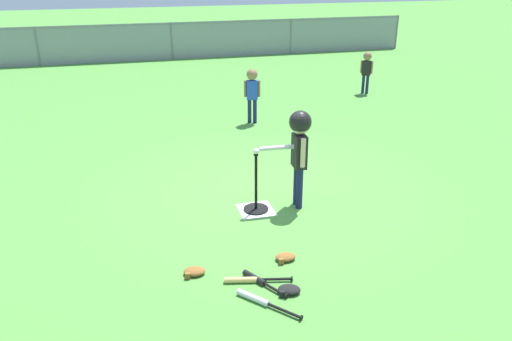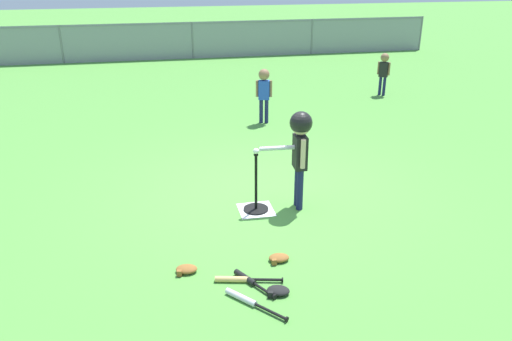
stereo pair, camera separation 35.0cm
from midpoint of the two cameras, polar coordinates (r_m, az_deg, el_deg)
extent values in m
plane|color=#51933D|center=(7.00, -0.63, -2.37)|extent=(60.00, 60.00, 0.00)
cube|color=white|center=(6.49, -1.55, -4.47)|extent=(0.44, 0.44, 0.01)
cylinder|color=black|center=(6.49, -1.55, -4.40)|extent=(0.32, 0.32, 0.03)
cylinder|color=black|center=(6.32, -1.59, -1.29)|extent=(0.04, 0.04, 0.75)
cylinder|color=black|center=(6.18, -1.62, 1.78)|extent=(0.06, 0.06, 0.02)
sphere|color=white|center=(6.16, -1.63, 2.19)|extent=(0.07, 0.07, 0.07)
cylinder|color=#191E4C|center=(6.44, 3.38, -2.07)|extent=(0.09, 0.09, 0.55)
cylinder|color=#191E4C|center=(6.54, 3.09, -1.63)|extent=(0.09, 0.09, 0.55)
cube|color=black|center=(6.30, 3.33, 2.19)|extent=(0.16, 0.25, 0.43)
cylinder|color=beige|center=(6.15, 3.72, 1.97)|extent=(0.06, 0.06, 0.37)
cylinder|color=beige|center=(6.43, 2.97, 2.92)|extent=(0.06, 0.06, 0.37)
sphere|color=beige|center=(6.19, 3.40, 5.21)|extent=(0.24, 0.24, 0.24)
sphere|color=black|center=(6.18, 3.41, 5.48)|extent=(0.28, 0.28, 0.28)
cylinder|color=silver|center=(6.23, 1.48, 2.63)|extent=(0.60, 0.09, 0.06)
cylinder|color=#191E4C|center=(12.41, 11.67, 9.49)|extent=(0.07, 0.07, 0.44)
cylinder|color=#191E4C|center=(12.43, 11.22, 9.54)|extent=(0.07, 0.07, 0.44)
cube|color=black|center=(12.34, 11.59, 11.28)|extent=(0.23, 0.21, 0.34)
cylinder|color=#8C6647|center=(12.31, 12.16, 11.32)|extent=(0.05, 0.05, 0.29)
cylinder|color=#8C6647|center=(12.36, 11.03, 11.45)|extent=(0.05, 0.05, 0.29)
sphere|color=#8C6647|center=(12.29, 11.69, 12.54)|extent=(0.20, 0.20, 0.20)
cylinder|color=#191E4C|center=(9.90, -1.15, 6.72)|extent=(0.07, 0.07, 0.47)
cylinder|color=#191E4C|center=(9.90, -1.76, 6.71)|extent=(0.07, 0.07, 0.47)
cube|color=#2347B7|center=(9.79, -1.48, 9.08)|extent=(0.24, 0.17, 0.37)
cylinder|color=#8C6647|center=(9.79, -0.70, 9.24)|extent=(0.05, 0.05, 0.32)
cylinder|color=#8C6647|center=(9.79, -2.26, 9.22)|extent=(0.05, 0.05, 0.32)
sphere|color=#8C6647|center=(9.73, -1.49, 10.80)|extent=(0.21, 0.21, 0.21)
cylinder|color=silver|center=(4.90, -2.47, -14.20)|extent=(0.27, 0.30, 0.06)
cylinder|color=black|center=(4.74, 1.05, -15.62)|extent=(0.25, 0.28, 0.03)
cylinder|color=black|center=(4.67, 2.92, -16.34)|extent=(0.05, 0.04, 0.05)
cylinder|color=#DBB266|center=(5.13, -3.67, -12.27)|extent=(0.34, 0.14, 0.06)
cylinder|color=black|center=(5.13, 0.17, -12.22)|extent=(0.33, 0.11, 0.03)
cylinder|color=black|center=(5.14, 2.09, -12.17)|extent=(0.03, 0.05, 0.05)
cylinder|color=black|center=(5.16, -2.18, -12.05)|extent=(0.19, 0.28, 0.06)
cylinder|color=black|center=(4.99, 0.14, -13.36)|extent=(0.17, 0.26, 0.03)
cylinder|color=black|center=(4.91, 1.36, -14.03)|extent=(0.05, 0.04, 0.05)
ellipsoid|color=brown|center=(5.46, 1.50, -9.77)|extent=(0.23, 0.17, 0.07)
cube|color=brown|center=(5.39, 1.00, -10.25)|extent=(0.05, 0.04, 0.06)
ellipsoid|color=black|center=(4.99, 1.72, -13.34)|extent=(0.26, 0.23, 0.07)
cube|color=black|center=(4.93, 0.89, -13.80)|extent=(0.06, 0.05, 0.06)
ellipsoid|color=brown|center=(5.30, -8.89, -11.22)|extent=(0.25, 0.20, 0.07)
cube|color=brown|center=(5.25, -9.67, -11.67)|extent=(0.06, 0.05, 0.06)
cylinder|color=slate|center=(16.86, -24.07, 12.69)|extent=(0.06, 0.06, 1.15)
cylinder|color=slate|center=(16.77, -10.12, 14.21)|extent=(0.06, 0.06, 1.15)
cylinder|color=slate|center=(17.62, 3.36, 14.91)|extent=(0.06, 0.06, 1.15)
cylinder|color=slate|center=(19.27, 15.10, 14.87)|extent=(0.06, 0.06, 1.15)
cube|color=gray|center=(16.71, -10.24, 15.96)|extent=(16.00, 0.03, 0.03)
cube|color=gray|center=(16.77, -10.12, 14.21)|extent=(16.00, 0.01, 1.15)
camera|label=1|loc=(0.18, -91.60, -0.67)|focal=35.38mm
camera|label=2|loc=(0.18, 88.40, 0.67)|focal=35.38mm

